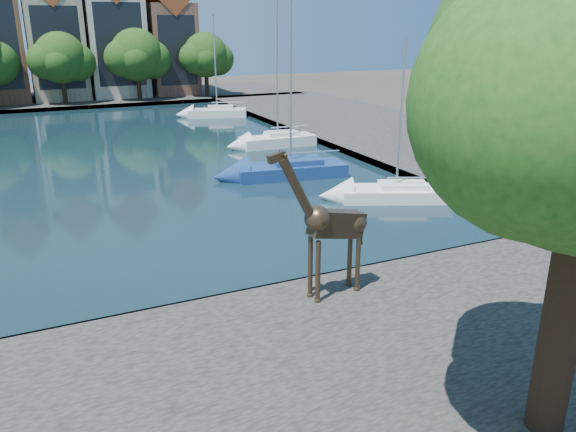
{
  "coord_description": "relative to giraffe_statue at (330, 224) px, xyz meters",
  "views": [
    {
      "loc": [
        -1.8,
        -15.84,
        8.84
      ],
      "look_at": [
        5.64,
        0.34,
        2.69
      ],
      "focal_mm": 35.0,
      "sensor_mm": 36.0,
      "label": 1
    }
  ],
  "objects": [
    {
      "name": "far_tree_mid_east",
      "position": [
        -4.11,
        52.03,
        2.2
      ],
      "size": [
        7.02,
        5.4,
        7.52
      ],
      "color": "#332114",
      "rests_on": "far_quay"
    },
    {
      "name": "townhouse_east_end",
      "position": [
        8.79,
        57.52,
        4.18
      ],
      "size": [
        5.44,
        9.18,
        14.43
      ],
      "color": "brown",
      "rests_on": "far_quay"
    },
    {
      "name": "far_quay",
      "position": [
        -6.21,
        57.53,
        -2.68
      ],
      "size": [
        60.0,
        16.0,
        0.5
      ],
      "primitive_type": "cube",
      "color": "#47433D",
      "rests_on": "ground"
    },
    {
      "name": "sailboat_right_a",
      "position": [
        8.79,
        8.76,
        -2.36
      ],
      "size": [
        5.92,
        4.06,
        8.12
      ],
      "color": "white",
      "rests_on": "water_basin"
    },
    {
      "name": "ground",
      "position": [
        -6.21,
        1.53,
        -2.93
      ],
      "size": [
        160.0,
        160.0,
        0.0
      ],
      "primitive_type": "plane",
      "color": "#38332B",
      "rests_on": "ground"
    },
    {
      "name": "townhouse_east_mid",
      "position": [
        2.29,
        57.52,
        5.18
      ],
      "size": [
        6.43,
        9.18,
        16.65
      ],
      "color": "beige",
      "rests_on": "far_quay"
    },
    {
      "name": "sailboat_right_b",
      "position": [
        5.79,
        15.3,
        -2.24
      ],
      "size": [
        6.81,
        3.29,
        12.12
      ],
      "color": "navy",
      "rests_on": "water_basin"
    },
    {
      "name": "giraffe_statue",
      "position": [
        0.0,
        0.0,
        0.0
      ],
      "size": [
        3.46,
        0.78,
        4.94
      ],
      "color": "#3C2D1E",
      "rests_on": "near_quay"
    },
    {
      "name": "right_quay",
      "position": [
        18.79,
        25.53,
        -2.68
      ],
      "size": [
        14.0,
        52.0,
        0.5
      ],
      "primitive_type": "cube",
      "color": "#47433D",
      "rests_on": "ground"
    },
    {
      "name": "townhouse_east_inner",
      "position": [
        -4.21,
        57.52,
        4.8
      ],
      "size": [
        5.94,
        9.18,
        15.79
      ],
      "color": "tan",
      "rests_on": "far_quay"
    },
    {
      "name": "sailboat_right_c",
      "position": [
        8.61,
        23.68,
        -2.22
      ],
      "size": [
        5.61,
        2.04,
        11.61
      ],
      "color": "white",
      "rests_on": "water_basin"
    },
    {
      "name": "far_tree_east",
      "position": [
        3.9,
        52.03,
        2.31
      ],
      "size": [
        7.54,
        5.8,
        7.84
      ],
      "color": "#332114",
      "rests_on": "far_quay"
    },
    {
      "name": "sailboat_right_d",
      "position": [
        8.79,
        38.89,
        -2.26
      ],
      "size": [
        5.95,
        3.65,
        9.55
      ],
      "color": "white",
      "rests_on": "water_basin"
    },
    {
      "name": "water_basin",
      "position": [
        -6.21,
        25.53,
        -2.89
      ],
      "size": [
        38.0,
        50.0,
        0.08
      ],
      "primitive_type": "cube",
      "color": "black",
      "rests_on": "ground"
    },
    {
      "name": "far_tree_far_east",
      "position": [
        11.89,
        52.03,
        2.15
      ],
      "size": [
        6.76,
        5.2,
        7.36
      ],
      "color": "#332114",
      "rests_on": "far_quay"
    }
  ]
}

